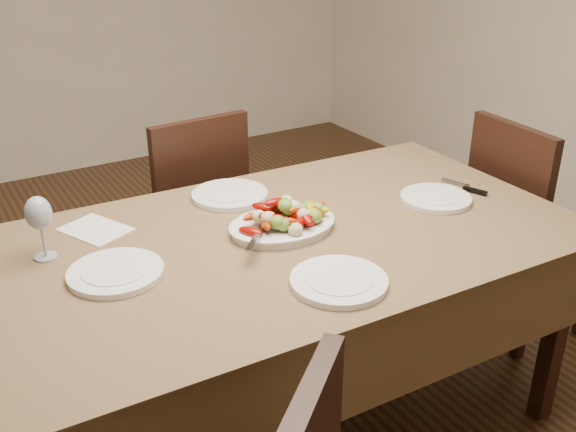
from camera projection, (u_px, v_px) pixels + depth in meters
The scene contains 13 objects.
dining_table at pixel (288, 334), 2.17m from camera, with size 1.84×1.04×0.76m, color brown.
chair_far at pixel (184, 214), 2.81m from camera, with size 0.42×0.42×0.95m, color black, non-canonical shape.
chair_right at pixel (534, 228), 2.68m from camera, with size 0.42×0.42×0.95m, color black, non-canonical shape.
serving_platter at pixel (282, 227), 2.02m from camera, with size 0.34×0.25×0.02m, color white.
roasted_vegetables at pixel (282, 211), 2.00m from camera, with size 0.28×0.19×0.09m, color #820702, non-canonical shape.
serving_spoon at pixel (270, 226), 1.95m from camera, with size 0.28×0.06×0.03m, color #9EA0A8, non-canonical shape.
plate_left at pixel (116, 273), 1.77m from camera, with size 0.26×0.26×0.02m, color white.
plate_right at pixel (436, 199), 2.23m from camera, with size 0.25×0.25×0.02m, color white.
plate_far at pixel (230, 195), 2.26m from camera, with size 0.27×0.27×0.02m, color white.
plate_near at pixel (339, 281), 1.73m from camera, with size 0.27×0.27×0.02m, color white.
wine_glass at pixel (41, 226), 1.82m from camera, with size 0.08×0.08×0.20m, color #8C99A5, non-canonical shape.
menu_card at pixel (96, 229), 2.03m from camera, with size 0.15×0.21×0.00m, color silver.
table_knife at pixel (466, 188), 2.33m from camera, with size 0.02×0.20×0.01m, color #9EA0A8, non-canonical shape.
Camera 1 is at (-0.70, -1.50, 1.66)m, focal length 40.00 mm.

